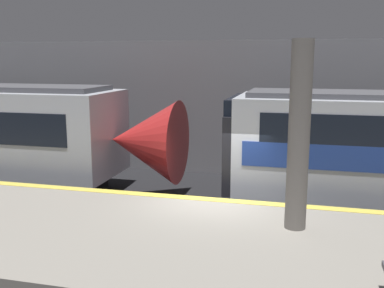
{
  "coord_description": "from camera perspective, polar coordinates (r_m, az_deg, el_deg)",
  "views": [
    {
      "loc": [
        2.08,
        -10.49,
        4.45
      ],
      "look_at": [
        -0.82,
        1.0,
        2.18
      ],
      "focal_mm": 42.0,
      "sensor_mm": 36.0,
      "label": 1
    }
  ],
  "objects": [
    {
      "name": "station_rear_barrier",
      "position": [
        17.15,
        7.13,
        4.44
      ],
      "size": [
        50.0,
        0.15,
        5.12
      ],
      "color": "gray",
      "rests_on": "ground"
    },
    {
      "name": "support_pillar_near",
      "position": [
        9.08,
        13.42,
        0.91
      ],
      "size": [
        0.43,
        0.43,
        3.78
      ],
      "color": "slate",
      "rests_on": "platform"
    },
    {
      "name": "ground_plane",
      "position": [
        11.58,
        2.77,
        -11.76
      ],
      "size": [
        120.0,
        120.0,
        0.0
      ],
      "primitive_type": "plane",
      "color": "black"
    },
    {
      "name": "platform",
      "position": [
        9.19,
        -0.33,
        -14.46
      ],
      "size": [
        40.0,
        4.9,
        1.05
      ],
      "color": "gray",
      "rests_on": "ground"
    }
  ]
}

